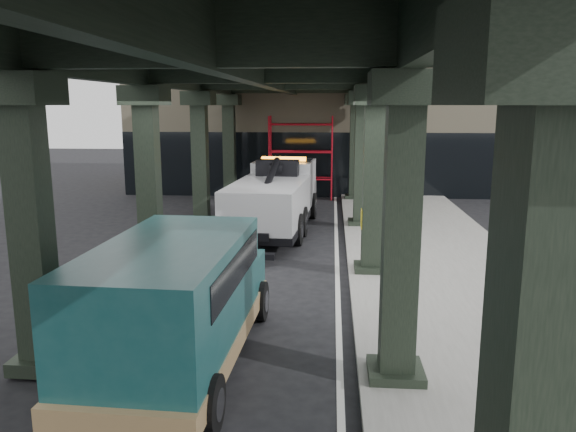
% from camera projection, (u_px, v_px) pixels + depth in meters
% --- Properties ---
extents(ground, '(90.00, 90.00, 0.00)m').
position_uv_depth(ground, '(266.00, 298.00, 13.34)').
color(ground, black).
rests_on(ground, ground).
extents(sidewalk, '(5.00, 40.00, 0.15)m').
position_uv_depth(sidewalk, '(443.00, 274.00, 14.94)').
color(sidewalk, gray).
rests_on(sidewalk, ground).
extents(lane_stripe, '(0.12, 38.00, 0.01)m').
position_uv_depth(lane_stripe, '(337.00, 274.00, 15.17)').
color(lane_stripe, silver).
rests_on(lane_stripe, ground).
extents(viaduct, '(7.40, 32.00, 6.40)m').
position_uv_depth(viaduct, '(258.00, 67.00, 14.27)').
color(viaduct, black).
rests_on(viaduct, ground).
extents(building, '(22.00, 10.00, 8.00)m').
position_uv_depth(building, '(341.00, 114.00, 31.97)').
color(building, '#C6B793').
rests_on(building, ground).
extents(scaffolding, '(3.08, 0.88, 4.00)m').
position_uv_depth(scaffolding, '(301.00, 155.00, 27.26)').
color(scaffolding, red).
rests_on(scaffolding, ground).
extents(tow_truck, '(2.86, 8.25, 2.66)m').
position_uv_depth(tow_truck, '(276.00, 195.00, 20.38)').
color(tow_truck, black).
rests_on(tow_truck, ground).
extents(towed_van, '(2.50, 5.82, 2.33)m').
position_uv_depth(towed_van, '(178.00, 300.00, 9.53)').
color(towed_van, '#124142').
rests_on(towed_van, ground).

